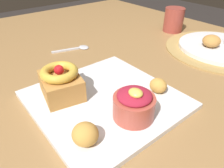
{
  "coord_description": "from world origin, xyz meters",
  "views": [
    {
      "loc": [
        0.38,
        -0.37,
        1.03
      ],
      "look_at": [
        0.07,
        -0.13,
        0.77
      ],
      "focal_mm": 33.8,
      "sensor_mm": 36.0,
      "label": 1
    }
  ],
  "objects_px": {
    "fritter_front": "(158,85)",
    "back_plate": "(221,47)",
    "fritter_middle": "(85,134)",
    "spoon": "(76,48)",
    "coffee_mug": "(174,20)",
    "cake_slice": "(61,82)",
    "berry_ramekin": "(134,104)",
    "back_pastry": "(211,41)",
    "front_plate": "(105,100)"
  },
  "relations": [
    {
      "from": "cake_slice",
      "to": "fritter_front",
      "type": "height_order",
      "value": "cake_slice"
    },
    {
      "from": "spoon",
      "to": "berry_ramekin",
      "type": "bearing_deg",
      "value": -88.39
    },
    {
      "from": "spoon",
      "to": "coffee_mug",
      "type": "height_order",
      "value": "coffee_mug"
    },
    {
      "from": "cake_slice",
      "to": "back_plate",
      "type": "bearing_deg",
      "value": 80.94
    },
    {
      "from": "cake_slice",
      "to": "spoon",
      "type": "bearing_deg",
      "value": 143.35
    },
    {
      "from": "berry_ramekin",
      "to": "back_plate",
      "type": "relative_size",
      "value": 0.3
    },
    {
      "from": "cake_slice",
      "to": "back_pastry",
      "type": "distance_m",
      "value": 0.51
    },
    {
      "from": "cake_slice",
      "to": "spoon",
      "type": "xyz_separation_m",
      "value": [
        -0.23,
        0.17,
        -0.04
      ]
    },
    {
      "from": "cake_slice",
      "to": "fritter_front",
      "type": "distance_m",
      "value": 0.22
    },
    {
      "from": "back_pastry",
      "to": "fritter_middle",
      "type": "bearing_deg",
      "value": -81.36
    },
    {
      "from": "back_plate",
      "to": "back_pastry",
      "type": "relative_size",
      "value": 4.87
    },
    {
      "from": "fritter_middle",
      "to": "back_plate",
      "type": "xyz_separation_m",
      "value": [
        -0.06,
        0.58,
        -0.02
      ]
    },
    {
      "from": "fritter_middle",
      "to": "coffee_mug",
      "type": "bearing_deg",
      "value": 115.28
    },
    {
      "from": "cake_slice",
      "to": "berry_ramekin",
      "type": "xyz_separation_m",
      "value": [
        0.15,
        0.08,
        -0.0
      ]
    },
    {
      "from": "fritter_front",
      "to": "spoon",
      "type": "bearing_deg",
      "value": -178.37
    },
    {
      "from": "fritter_middle",
      "to": "back_plate",
      "type": "relative_size",
      "value": 0.17
    },
    {
      "from": "front_plate",
      "to": "spoon",
      "type": "bearing_deg",
      "value": 161.44
    },
    {
      "from": "front_plate",
      "to": "back_plate",
      "type": "distance_m",
      "value": 0.48
    },
    {
      "from": "coffee_mug",
      "to": "berry_ramekin",
      "type": "bearing_deg",
      "value": -59.84
    },
    {
      "from": "front_plate",
      "to": "berry_ramekin",
      "type": "xyz_separation_m",
      "value": [
        0.09,
        0.01,
        0.04
      ]
    },
    {
      "from": "spoon",
      "to": "front_plate",
      "type": "bearing_deg",
      "value": -93.18
    },
    {
      "from": "berry_ramekin",
      "to": "back_pastry",
      "type": "distance_m",
      "value": 0.44
    },
    {
      "from": "cake_slice",
      "to": "fritter_front",
      "type": "relative_size",
      "value": 2.75
    },
    {
      "from": "fritter_front",
      "to": "spoon",
      "type": "xyz_separation_m",
      "value": [
        -0.36,
        -0.01,
        -0.03
      ]
    },
    {
      "from": "coffee_mug",
      "to": "back_pastry",
      "type": "bearing_deg",
      "value": -18.54
    },
    {
      "from": "spoon",
      "to": "fritter_front",
      "type": "bearing_deg",
      "value": -72.99
    },
    {
      "from": "spoon",
      "to": "cake_slice",
      "type": "bearing_deg",
      "value": -111.28
    },
    {
      "from": "spoon",
      "to": "coffee_mug",
      "type": "bearing_deg",
      "value": 3.09
    },
    {
      "from": "fritter_middle",
      "to": "fritter_front",
      "type": "bearing_deg",
      "value": 96.39
    },
    {
      "from": "berry_ramekin",
      "to": "back_pastry",
      "type": "height_order",
      "value": "berry_ramekin"
    },
    {
      "from": "fritter_front",
      "to": "coffee_mug",
      "type": "xyz_separation_m",
      "value": [
        -0.27,
        0.4,
        0.02
      ]
    },
    {
      "from": "front_plate",
      "to": "berry_ramekin",
      "type": "distance_m",
      "value": 0.09
    },
    {
      "from": "back_pastry",
      "to": "coffee_mug",
      "type": "xyz_separation_m",
      "value": [
        -0.21,
        0.07,
        0.01
      ]
    },
    {
      "from": "back_pastry",
      "to": "fritter_front",
      "type": "bearing_deg",
      "value": -79.92
    },
    {
      "from": "berry_ramekin",
      "to": "fritter_middle",
      "type": "xyz_separation_m",
      "value": [
        -0.0,
        -0.11,
        -0.01
      ]
    },
    {
      "from": "back_plate",
      "to": "coffee_mug",
      "type": "xyz_separation_m",
      "value": [
        -0.23,
        0.03,
        0.04
      ]
    },
    {
      "from": "spoon",
      "to": "fritter_middle",
      "type": "bearing_deg",
      "value": -102.89
    },
    {
      "from": "cake_slice",
      "to": "coffee_mug",
      "type": "xyz_separation_m",
      "value": [
        -0.14,
        0.58,
        0.0
      ]
    },
    {
      "from": "front_plate",
      "to": "fritter_front",
      "type": "height_order",
      "value": "fritter_front"
    },
    {
      "from": "front_plate",
      "to": "back_plate",
      "type": "bearing_deg",
      "value": 87.82
    },
    {
      "from": "berry_ramekin",
      "to": "fritter_front",
      "type": "relative_size",
      "value": 1.99
    },
    {
      "from": "front_plate",
      "to": "berry_ramekin",
      "type": "bearing_deg",
      "value": 4.06
    },
    {
      "from": "cake_slice",
      "to": "coffee_mug",
      "type": "bearing_deg",
      "value": 103.42
    },
    {
      "from": "fritter_front",
      "to": "cake_slice",
      "type": "bearing_deg",
      "value": -125.46
    },
    {
      "from": "spoon",
      "to": "coffee_mug",
      "type": "distance_m",
      "value": 0.42
    },
    {
      "from": "cake_slice",
      "to": "fritter_front",
      "type": "bearing_deg",
      "value": 54.54
    },
    {
      "from": "fritter_front",
      "to": "back_plate",
      "type": "distance_m",
      "value": 0.37
    },
    {
      "from": "back_plate",
      "to": "spoon",
      "type": "height_order",
      "value": "back_plate"
    },
    {
      "from": "cake_slice",
      "to": "back_plate",
      "type": "relative_size",
      "value": 0.41
    },
    {
      "from": "front_plate",
      "to": "fritter_front",
      "type": "bearing_deg",
      "value": 61.97
    }
  ]
}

